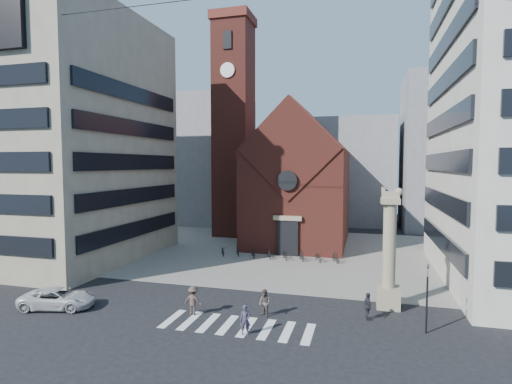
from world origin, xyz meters
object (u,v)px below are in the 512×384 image
(lion_column, at_px, (389,260))
(pedestrian_2, at_px, (368,306))
(traffic_light, at_px, (427,297))
(pedestrian_0, at_px, (245,320))
(scooter_0, at_px, (223,251))
(white_car, at_px, (58,298))
(pedestrian_1, at_px, (265,303))

(lion_column, xyz_separation_m, pedestrian_2, (-1.43, -2.78, -2.54))
(lion_column, relative_size, traffic_light, 2.02)
(traffic_light, xyz_separation_m, pedestrian_2, (-3.43, 1.22, -1.37))
(pedestrian_0, height_order, scooter_0, pedestrian_0)
(pedestrian_0, distance_m, pedestrian_2, 8.36)
(lion_column, bearing_deg, pedestrian_2, -117.33)
(traffic_light, height_order, white_car, traffic_light)
(pedestrian_2, bearing_deg, pedestrian_1, 82.15)
(traffic_light, bearing_deg, white_car, -174.52)
(traffic_light, xyz_separation_m, pedestrian_1, (-10.15, -0.01, -1.36))
(lion_column, distance_m, pedestrian_1, 9.43)
(traffic_light, distance_m, scooter_0, 25.04)
(white_car, height_order, pedestrian_1, pedestrian_1)
(pedestrian_1, bearing_deg, white_car, -132.32)
(pedestrian_0, xyz_separation_m, pedestrian_2, (7.14, 4.34, 0.02))
(lion_column, xyz_separation_m, pedestrian_1, (-8.15, -4.01, -2.53))
(white_car, distance_m, scooter_0, 19.40)
(pedestrian_0, bearing_deg, pedestrian_1, 64.17)
(white_car, bearing_deg, traffic_light, -98.83)
(pedestrian_1, relative_size, pedestrian_2, 1.01)
(pedestrian_0, bearing_deg, white_car, 158.83)
(white_car, bearing_deg, lion_column, -88.68)
(lion_column, relative_size, white_car, 1.69)
(pedestrian_0, distance_m, pedestrian_1, 3.14)
(pedestrian_0, relative_size, pedestrian_1, 0.97)
(scooter_0, bearing_deg, pedestrian_1, -85.37)
(traffic_light, distance_m, white_car, 24.94)
(lion_column, xyz_separation_m, pedestrian_0, (-8.57, -7.12, -2.55))
(lion_column, height_order, white_car, lion_column)
(traffic_light, relative_size, scooter_0, 2.25)
(traffic_light, bearing_deg, pedestrian_0, -163.54)
(white_car, distance_m, pedestrian_2, 21.66)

